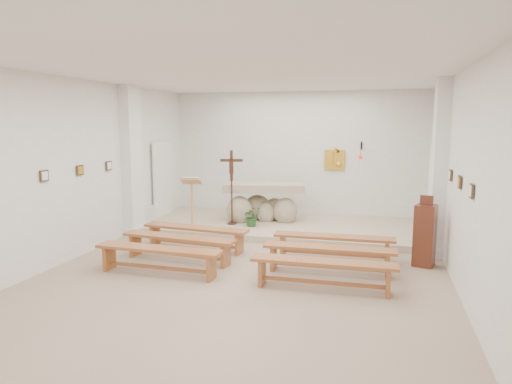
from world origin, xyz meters
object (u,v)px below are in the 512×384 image
(crucifix_stand, at_px, (232,182))
(donation_pedestal, at_px, (425,235))
(altar, at_px, (263,205))
(bench_left_second, at_px, (179,242))
(bench_right_third, at_px, (323,268))
(bench_right_second, at_px, (329,253))
(bench_left_front, at_px, (196,232))
(bench_left_third, at_px, (158,254))
(lectern, at_px, (192,203))
(bench_right_front, at_px, (334,242))

(crucifix_stand, xyz_separation_m, donation_pedestal, (4.36, -1.80, -0.62))
(altar, height_order, bench_left_second, altar)
(bench_left_second, bearing_deg, bench_right_third, -10.51)
(bench_left_second, bearing_deg, donation_pedestal, 17.15)
(bench_left_second, distance_m, bench_right_second, 2.88)
(bench_left_second, relative_size, bench_right_second, 1.01)
(bench_left_front, bearing_deg, bench_right_third, -24.69)
(bench_left_front, distance_m, bench_left_third, 1.67)
(bench_right_second, relative_size, bench_left_third, 1.00)
(crucifix_stand, relative_size, bench_left_second, 0.79)
(donation_pedestal, distance_m, bench_left_second, 4.64)
(altar, height_order, bench_left_front, altar)
(bench_right_third, bearing_deg, crucifix_stand, 125.93)
(bench_left_third, relative_size, bench_right_third, 1.00)
(altar, relative_size, lectern, 1.72)
(bench_left_front, xyz_separation_m, bench_left_second, (0.00, -0.84, 0.00))
(bench_right_front, height_order, bench_left_third, same)
(donation_pedestal, relative_size, bench_right_front, 0.57)
(donation_pedestal, height_order, bench_left_second, donation_pedestal)
(bench_right_second, xyz_separation_m, bench_left_third, (-2.88, -0.84, 0.00))
(bench_left_third, bearing_deg, altar, 80.25)
(altar, height_order, donation_pedestal, donation_pedestal)
(altar, bearing_deg, bench_left_third, -114.25)
(crucifix_stand, bearing_deg, donation_pedestal, -32.91)
(bench_left_front, relative_size, bench_right_third, 1.01)
(donation_pedestal, distance_m, bench_right_third, 2.43)
(crucifix_stand, relative_size, donation_pedestal, 1.38)
(bench_left_front, bearing_deg, crucifix_stand, 89.93)
(crucifix_stand, xyz_separation_m, bench_left_second, (-0.18, -2.72, -0.85))
(altar, height_order, bench_right_second, altar)
(lectern, xyz_separation_m, bench_left_third, (0.56, -2.81, -0.41))
(bench_right_third, bearing_deg, donation_pedestal, 45.40)
(donation_pedestal, distance_m, bench_right_front, 1.68)
(lectern, height_order, bench_left_second, lectern)
(crucifix_stand, bearing_deg, bench_right_front, -45.40)
(bench_left_front, distance_m, bench_right_second, 3.00)
(bench_left_third, bearing_deg, bench_left_front, 91.31)
(bench_left_second, xyz_separation_m, bench_left_third, (0.00, -0.84, 0.00))
(lectern, distance_m, bench_left_third, 2.89)
(crucifix_stand, bearing_deg, bench_left_second, -104.28)
(lectern, distance_m, crucifix_stand, 1.14)
(lectern, relative_size, bench_left_third, 0.55)
(crucifix_stand, relative_size, bench_right_third, 0.79)
(donation_pedestal, relative_size, bench_right_second, 0.57)
(bench_left_front, relative_size, bench_left_third, 1.01)
(bench_right_front, relative_size, bench_left_third, 1.00)
(crucifix_stand, relative_size, bench_right_front, 0.79)
(bench_left_front, height_order, bench_left_second, same)
(altar, bearing_deg, bench_left_second, -116.93)
(crucifix_stand, bearing_deg, altar, 33.63)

